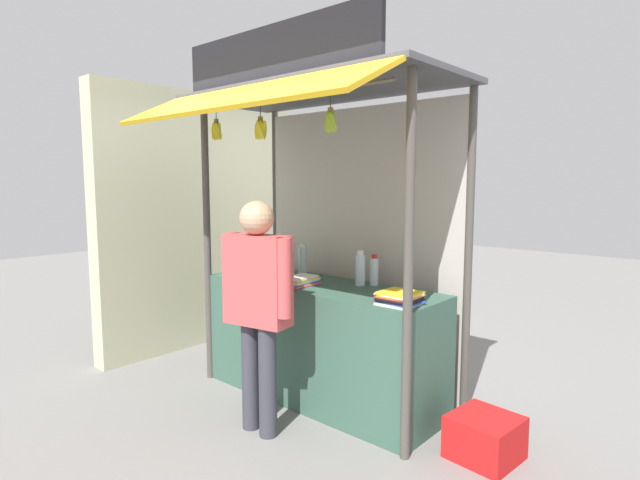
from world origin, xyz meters
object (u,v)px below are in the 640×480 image
object	(u,v)px
water_bottle_far_right	(374,271)
plastic_crate	(485,437)
vendor_person	(258,295)
water_bottle_front_right	(290,259)
banana_bunch_rightmost	(330,122)
banana_bunch_leftmost	(217,131)
water_bottle_right	(360,269)
magazine_stack_back_left	(400,298)
water_bottle_back_right	(303,260)
magazine_stack_center	(301,281)
banana_bunch_inner_left	(261,130)

from	to	relation	value
water_bottle_far_right	plastic_crate	size ratio (longest dim) A/B	0.63
water_bottle_far_right	vendor_person	distance (m)	1.00
water_bottle_front_right	plastic_crate	bearing A→B (deg)	-2.74
banana_bunch_rightmost	banana_bunch_leftmost	xyz separation A→B (m)	(-1.17, 0.00, 0.02)
water_bottle_front_right	water_bottle_right	bearing A→B (deg)	8.01
magazine_stack_back_left	banana_bunch_leftmost	distance (m)	1.93
plastic_crate	water_bottle_front_right	bearing A→B (deg)	177.26
water_bottle_back_right	vendor_person	xyz separation A→B (m)	(0.47, -0.94, -0.08)
water_bottle_back_right	magazine_stack_center	size ratio (longest dim) A/B	0.93
magazine_stack_back_left	vendor_person	bearing A→B (deg)	-143.53
magazine_stack_center	banana_bunch_inner_left	distance (m)	1.18
magazine_stack_back_left	banana_bunch_inner_left	distance (m)	1.54
water_bottle_right	magazine_stack_back_left	world-z (taller)	water_bottle_right
vendor_person	banana_bunch_inner_left	bearing A→B (deg)	-57.95
banana_bunch_rightmost	vendor_person	bearing A→B (deg)	-146.28
magazine_stack_center	magazine_stack_back_left	size ratio (longest dim) A/B	1.07
magazine_stack_center	vendor_person	world-z (taller)	vendor_person
banana_bunch_rightmost	banana_bunch_leftmost	distance (m)	1.17
water_bottle_far_right	magazine_stack_back_left	world-z (taller)	water_bottle_far_right
water_bottle_right	plastic_crate	world-z (taller)	water_bottle_right
banana_bunch_rightmost	vendor_person	distance (m)	1.23
water_bottle_back_right	magazine_stack_center	world-z (taller)	water_bottle_back_right
water_bottle_back_right	banana_bunch_inner_left	xyz separation A→B (m)	(0.22, -0.66, 1.04)
magazine_stack_center	magazine_stack_back_left	distance (m)	0.91
plastic_crate	vendor_person	bearing A→B (deg)	-151.71
banana_bunch_leftmost	plastic_crate	bearing A→B (deg)	11.81
water_bottle_far_right	plastic_crate	distance (m)	1.39
vendor_person	plastic_crate	bearing A→B (deg)	-162.36
water_bottle_front_right	banana_bunch_inner_left	size ratio (longest dim) A/B	1.15
water_bottle_far_right	plastic_crate	xyz separation A→B (m)	(1.04, -0.26, -0.90)
water_bottle_front_right	magazine_stack_back_left	xyz separation A→B (m)	(1.24, -0.23, -0.10)
water_bottle_far_right	banana_bunch_rightmost	distance (m)	1.27
magazine_stack_center	banana_bunch_leftmost	bearing A→B (deg)	-153.69
water_bottle_back_right	plastic_crate	size ratio (longest dim) A/B	0.71
water_bottle_back_right	water_bottle_front_right	bearing A→B (deg)	-95.06
water_bottle_far_right	vendor_person	bearing A→B (deg)	-105.80
water_bottle_right	banana_bunch_leftmost	xyz separation A→B (m)	(-0.96, -0.61, 1.07)
plastic_crate	water_bottle_right	bearing A→B (deg)	170.79
water_bottle_right	magazine_stack_center	xyz separation A→B (m)	(-0.34, -0.31, -0.09)
banana_bunch_inner_left	plastic_crate	xyz separation A→B (m)	(1.56, 0.43, -1.96)
banana_bunch_leftmost	vendor_person	bearing A→B (deg)	-19.57
magazine_stack_back_left	vendor_person	distance (m)	0.94
water_bottle_front_right	plastic_crate	size ratio (longest dim) A/B	0.81
vendor_person	plastic_crate	world-z (taller)	vendor_person
banana_bunch_leftmost	banana_bunch_inner_left	distance (m)	0.51
magazine_stack_back_left	banana_bunch_inner_left	xyz separation A→B (m)	(-1.01, -0.29, 1.13)
water_bottle_back_right	banana_bunch_inner_left	distance (m)	1.26
water_bottle_back_right	banana_bunch_leftmost	distance (m)	1.29
water_bottle_front_right	magazine_stack_back_left	distance (m)	1.26
banana_bunch_inner_left	vendor_person	xyz separation A→B (m)	(0.25, -0.27, -1.13)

